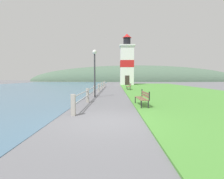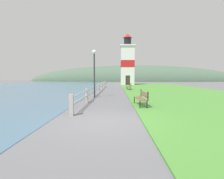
{
  "view_description": "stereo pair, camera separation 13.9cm",
  "coord_description": "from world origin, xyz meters",
  "px_view_note": "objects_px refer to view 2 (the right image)",
  "views": [
    {
      "loc": [
        0.41,
        -6.6,
        1.72
      ],
      "look_at": [
        0.08,
        12.95,
        0.3
      ],
      "focal_mm": 28.0,
      "sensor_mm": 36.0,
      "label": 1
    },
    {
      "loc": [
        0.55,
        -6.6,
        1.72
      ],
      "look_at": [
        0.08,
        12.95,
        0.3
      ],
      "focal_mm": 28.0,
      "sensor_mm": 36.0,
      "label": 2
    }
  ],
  "objects_px": {
    "lighthouse": "(127,63)",
    "lamp_post": "(94,65)",
    "park_bench_midway": "(129,86)",
    "park_bench_near": "(142,97)"
  },
  "relations": [
    {
      "from": "park_bench_midway",
      "to": "lamp_post",
      "type": "distance_m",
      "value": 9.21
    },
    {
      "from": "park_bench_midway",
      "to": "lamp_post",
      "type": "height_order",
      "value": "lamp_post"
    },
    {
      "from": "park_bench_near",
      "to": "lamp_post",
      "type": "distance_m",
      "value": 6.01
    },
    {
      "from": "park_bench_midway",
      "to": "lamp_post",
      "type": "bearing_deg",
      "value": 65.67
    },
    {
      "from": "park_bench_near",
      "to": "lighthouse",
      "type": "bearing_deg",
      "value": -95.23
    },
    {
      "from": "park_bench_near",
      "to": "park_bench_midway",
      "type": "bearing_deg",
      "value": -94.41
    },
    {
      "from": "park_bench_near",
      "to": "lamp_post",
      "type": "xyz_separation_m",
      "value": [
        -3.31,
        4.51,
        2.2
      ]
    },
    {
      "from": "lighthouse",
      "to": "lamp_post",
      "type": "height_order",
      "value": "lighthouse"
    },
    {
      "from": "lighthouse",
      "to": "lamp_post",
      "type": "xyz_separation_m",
      "value": [
        -4.21,
        -22.69,
        -1.93
      ]
    },
    {
      "from": "lighthouse",
      "to": "lamp_post",
      "type": "distance_m",
      "value": 23.16
    }
  ]
}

